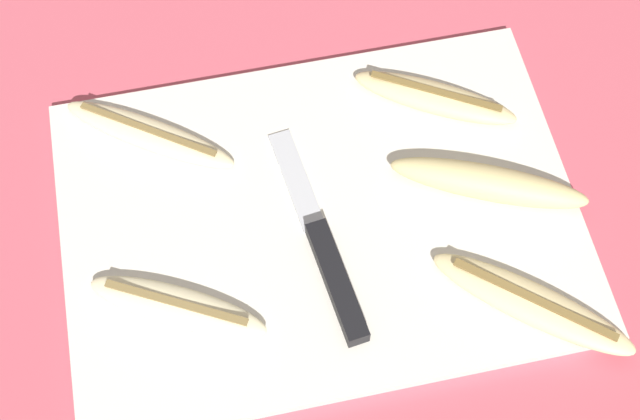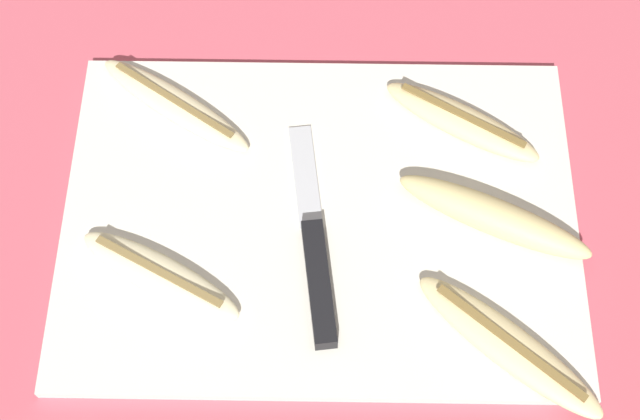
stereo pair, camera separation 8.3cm
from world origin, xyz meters
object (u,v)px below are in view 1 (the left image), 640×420
(banana_pale_long, at_px, (178,306))
(banana_cream_curved, at_px, (149,134))
(knife, at_px, (330,266))
(banana_spotted_left, at_px, (489,183))
(banana_ripe_center, at_px, (532,303))
(banana_mellow_near, at_px, (435,98))

(banana_pale_long, distance_m, banana_cream_curved, 0.19)
(knife, relative_size, banana_spotted_left, 1.24)
(banana_spotted_left, height_order, banana_ripe_center, banana_spotted_left)
(banana_spotted_left, distance_m, banana_cream_curved, 0.33)
(banana_pale_long, relative_size, banana_cream_curved, 0.96)
(knife, bearing_deg, banana_cream_curved, 122.47)
(knife, relative_size, banana_ripe_center, 1.33)
(banana_ripe_center, bearing_deg, knife, 156.46)
(banana_spotted_left, distance_m, banana_ripe_center, 0.12)
(knife, bearing_deg, banana_mellow_near, 40.78)
(banana_spotted_left, relative_size, banana_ripe_center, 1.08)
(knife, distance_m, banana_cream_curved, 0.23)
(banana_spotted_left, distance_m, banana_mellow_near, 0.11)
(banana_spotted_left, relative_size, banana_pale_long, 1.14)
(banana_ripe_center, xyz_separation_m, banana_cream_curved, (-0.31, 0.25, -0.00))
(knife, distance_m, banana_mellow_near, 0.21)
(knife, relative_size, banana_cream_curved, 1.36)
(banana_cream_curved, height_order, banana_mellow_near, banana_mellow_near)
(banana_spotted_left, bearing_deg, banana_pale_long, -168.76)
(banana_spotted_left, xyz_separation_m, banana_cream_curved, (-0.31, 0.12, -0.01))
(banana_cream_curved, bearing_deg, banana_ripe_center, -38.32)
(banana_cream_curved, relative_size, banana_mellow_near, 1.05)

